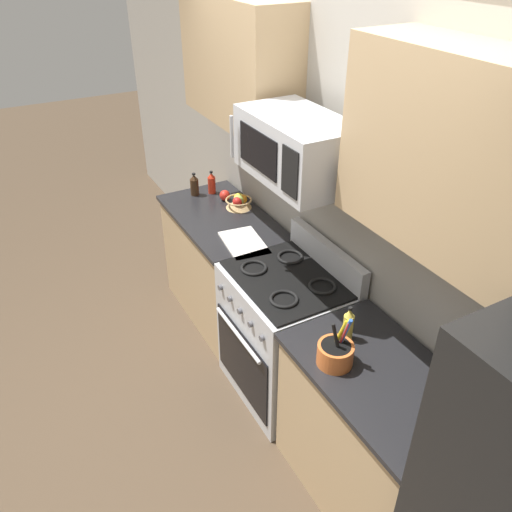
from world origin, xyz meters
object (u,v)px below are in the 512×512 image
Objects in this scene: bottle_oil at (348,324)px; bottle_soy at (194,185)px; apple_loose at (225,195)px; range_oven at (285,334)px; cutting_board at (244,243)px; utensil_crock at (336,353)px; fruit_basket at (239,202)px; bottle_hot_sauce at (212,183)px; microwave at (297,148)px.

bottle_oil reaches higher than bottle_soy.
range_oven is at bearing -6.61° from apple_loose.
cutting_board is 1.92× the size of bottle_oil.
bottle_oil is at bearing 1.94° from cutting_board.
range_oven is 5.85× the size of bottle_soy.
utensil_crock is (0.72, -0.16, 0.50)m from range_oven.
fruit_basket is 0.55m from cutting_board.
range_oven is 0.80m from bottle_oil.
cutting_board is at bearing -178.06° from bottle_oil.
cutting_board is 0.86m from bottle_hot_sauce.
utensil_crock is 0.72× the size of cutting_board.
range_oven is 5.34× the size of fruit_basket.
apple_loose is 0.27m from bottle_soy.
microwave is at bearing -3.16° from bottle_hot_sauce.
microwave reaches higher than fruit_basket.
apple_loose is (-0.16, -0.04, -0.00)m from fruit_basket.
apple_loose is at bearing -165.29° from fruit_basket.
utensil_crock is (0.72, -0.19, -0.78)m from microwave.
bottle_soy is at bearing -179.10° from bottle_oil.
microwave reaches higher than utensil_crock.
microwave is 1.29m from fruit_basket.
range_oven reaches higher than cutting_board.
microwave is 2.46× the size of utensil_crock.
utensil_crock is 1.23m from cutting_board.
bottle_hot_sauce is (-0.84, 0.14, 0.08)m from cutting_board.
bottle_oil reaches higher than cutting_board.
bottle_oil is 1.11× the size of bottle_soy.
fruit_basket is at bearing 168.77° from utensil_crock.
bottle_oil is at bearing -4.47° from apple_loose.
bottle_hot_sauce reaches higher than cutting_board.
range_oven is 12.99× the size of apple_loose.
bottle_hot_sauce is at bearing 76.05° from bottle_soy.
bottle_oil reaches higher than range_oven.
bottle_soy is at bearing -103.95° from bottle_hot_sauce.
utensil_crock is at bearing -3.58° from bottle_soy.
bottle_oil is at bearing -0.29° from range_oven.
apple_loose is (-1.89, 0.30, -0.02)m from utensil_crock.
bottle_soy is at bearing -140.46° from apple_loose.
range_oven is 1.13m from fruit_basket.
range_oven is 0.67m from cutting_board.
bottle_oil reaches higher than fruit_basket.
range_oven reaches higher than fruit_basket.
bottle_oil is at bearing -2.91° from microwave.
fruit_basket is 0.51× the size of cutting_board.
apple_loose is at bearing 170.97° from utensil_crock.
apple_loose is at bearing 174.73° from microwave.
bottle_hot_sauce is at bearing 176.84° from microwave.
fruit_basket is 1.10× the size of bottle_soy.
utensil_crock is at bearing -9.03° from apple_loose.
utensil_crock is 0.20m from bottle_oil.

